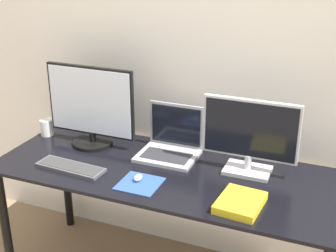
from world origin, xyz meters
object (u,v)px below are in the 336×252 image
Objects in this scene: laptop at (171,143)px; mug at (47,127)px; monitor_left at (91,107)px; keyboard at (71,167)px; mouse at (138,178)px; monitor_right at (250,136)px; book at (240,203)px.

mug is at bearing -176.92° from laptop.
monitor_left is 1.40× the size of keyboard.
mug is at bearing 139.39° from keyboard.
keyboard is 0.38m from mouse.
monitor_left is 0.49m from laptop.
book is at bearing -82.18° from monitor_right.
keyboard is 1.53× the size of book.
monitor_left is 0.38m from keyboard.
monitor_right is at bearing -6.56° from laptop.
laptop reaches higher than mouse.
laptop is 0.55m from keyboard.
monitor_right is at bearing 0.00° from monitor_left.
monitor_right reaches higher than book.
mug reaches higher than keyboard.
mouse is at bearing 176.15° from book.
laptop is (0.47, 0.05, -0.16)m from monitor_left.
monitor_left is 5.45× the size of mug.
laptop is 1.28× the size of book.
mug is (-1.23, 0.01, -0.15)m from monitor_right.
book is at bearing -3.85° from mouse.
book reaches higher than mouse.
book is at bearing -15.07° from mug.
mug is at bearing 157.80° from mouse.
keyboard is at bearing -40.61° from mug.
book is (0.90, -0.02, 0.01)m from keyboard.
mug is (-1.28, 0.34, 0.03)m from book.
book reaches higher than keyboard.
monitor_right is 0.93m from keyboard.
monitor_left is at bearing 145.22° from mouse.
monitor_right is 4.94× the size of mug.
monitor_left is at bearing 160.61° from book.
laptop is 5.33× the size of mouse.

